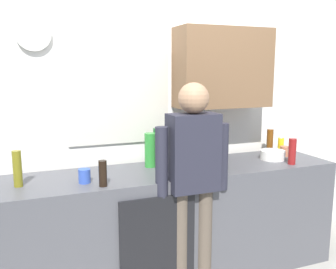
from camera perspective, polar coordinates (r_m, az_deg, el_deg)
name	(u,v)px	position (r m, az deg, el deg)	size (l,w,h in m)	color
kitchen_counter	(177,222)	(3.11, 1.33, -13.42)	(2.69, 0.64, 0.90)	#4C4C51
dishwasher_panel	(158,251)	(2.75, -1.54, -17.68)	(0.56, 0.02, 0.81)	black
back_wall_assembly	(166,107)	(3.26, -0.29, 4.26)	(4.29, 0.42, 2.60)	white
coffee_maker	(193,146)	(3.12, 3.96, -1.80)	(0.20, 0.20, 0.33)	black
bottle_amber_beer	(270,141)	(3.62, 15.52, -1.02)	(0.06, 0.06, 0.23)	brown
bottle_clear_soda	(150,150)	(2.99, -2.80, -2.43)	(0.09, 0.09, 0.28)	#2D8C33
bottle_dark_sauce	(103,173)	(2.54, -10.08, -5.97)	(0.06, 0.06, 0.18)	black
bottle_red_vinegar	(292,151)	(3.25, 18.71, -2.50)	(0.06, 0.06, 0.22)	maroon
bottle_olive_oil	(17,169)	(2.69, -22.33, -4.93)	(0.06, 0.06, 0.25)	olive
bottle_green_wine	(158,146)	(3.11, -1.63, -1.76)	(0.07, 0.07, 0.30)	#195923
cup_blue_mug	(84,176)	(2.66, -12.84, -6.29)	(0.08, 0.08, 0.10)	#3351B2
cup_terracotta_mug	(284,151)	(3.55, 17.59, -2.48)	(0.08, 0.08, 0.09)	#B26647
mixing_bowl	(273,155)	(3.39, 15.91, -3.05)	(0.22, 0.22, 0.08)	white
potted_plant	(218,153)	(2.96, 7.81, -2.80)	(0.15, 0.15, 0.23)	#9E5638
dish_soap	(281,145)	(3.64, 17.10, -1.64)	(0.06, 0.06, 0.18)	yellow
storage_canister	(194,164)	(2.77, 4.08, -4.62)	(0.14, 0.14, 0.17)	silver
person_at_sink	(193,173)	(2.68, 3.86, -5.98)	(0.57, 0.22, 1.60)	brown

